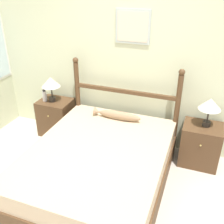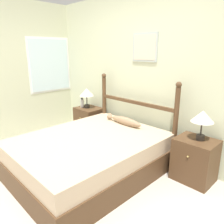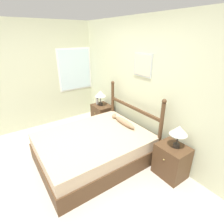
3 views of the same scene
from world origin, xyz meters
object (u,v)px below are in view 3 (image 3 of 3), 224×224
object	(u,v)px
nightstand_left	(102,115)
fish_pillow	(124,122)
table_lamp_left	(100,94)
table_lamp_right	(179,131)
bed	(94,148)
bottle	(97,101)
nightstand_right	(171,161)

from	to	relation	value
nightstand_left	fish_pillow	bearing A→B (deg)	-7.40
table_lamp_left	fish_pillow	distance (m)	1.12
nightstand_left	table_lamp_right	size ratio (longest dim) A/B	1.49
bed	bottle	bearing A→B (deg)	146.38
bed	table_lamp_left	world-z (taller)	table_lamp_left
nightstand_right	bed	bearing A→B (deg)	-141.65
nightstand_left	bottle	world-z (taller)	bottle
nightstand_right	bottle	world-z (taller)	bottle
nightstand_right	table_lamp_left	distance (m)	2.28
bed	nightstand_left	world-z (taller)	nightstand_left
nightstand_left	nightstand_right	distance (m)	2.19
table_lamp_left	fish_pillow	world-z (taller)	table_lamp_left
nightstand_right	table_lamp_right	size ratio (longest dim) A/B	1.49
table_lamp_left	table_lamp_right	distance (m)	2.23
bed	bottle	world-z (taller)	bottle
bed	fish_pillow	size ratio (longest dim) A/B	2.94
nightstand_left	table_lamp_left	bearing A→B (deg)	-133.82
bed	table_lamp_right	size ratio (longest dim) A/B	5.14
nightstand_left	table_lamp_left	xyz separation A→B (m)	(-0.02, -0.02, 0.58)
bed	nightstand_left	xyz separation A→B (m)	(-1.09, 0.86, 0.02)
bed	nightstand_right	xyz separation A→B (m)	(1.09, 0.86, 0.02)
bed	bottle	xyz separation A→B (m)	(-1.23, 0.82, 0.40)
table_lamp_right	table_lamp_left	bearing A→B (deg)	-178.99
table_lamp_left	fish_pillow	xyz separation A→B (m)	(1.08, -0.12, -0.28)
nightstand_left	table_lamp_left	size ratio (longest dim) A/B	1.49
nightstand_left	nightstand_right	size ratio (longest dim) A/B	1.00
table_lamp_left	table_lamp_right	bearing A→B (deg)	1.01
bed	table_lamp_left	size ratio (longest dim) A/B	5.14
bed	table_lamp_left	bearing A→B (deg)	142.79
bottle	fish_pillow	world-z (taller)	bottle
bed	fish_pillow	world-z (taller)	fish_pillow
bottle	table_lamp_left	bearing A→B (deg)	12.27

